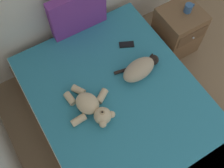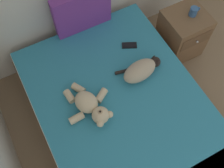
{
  "view_description": "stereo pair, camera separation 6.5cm",
  "coord_description": "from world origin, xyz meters",
  "px_view_note": "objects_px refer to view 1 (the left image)",
  "views": [
    {
      "loc": [
        0.47,
        2.68,
        2.69
      ],
      "look_at": [
        1.06,
        3.66,
        0.54
      ],
      "focal_mm": 43.66,
      "sensor_mm": 36.0,
      "label": 1
    },
    {
      "loc": [
        0.52,
        2.65,
        2.69
      ],
      "look_at": [
        1.06,
        3.66,
        0.54
      ],
      "focal_mm": 43.66,
      "sensor_mm": 36.0,
      "label": 2
    }
  ],
  "objects_px": {
    "cat": "(140,68)",
    "cell_phone": "(127,45)",
    "bed": "(124,116)",
    "patterned_cushion": "(78,12)",
    "teddy_bear": "(92,107)",
    "nightstand": "(177,31)",
    "mug": "(188,8)"
  },
  "relations": [
    {
      "from": "bed",
      "to": "mug",
      "type": "xyz_separation_m",
      "value": [
        1.1,
        0.53,
        0.37
      ]
    },
    {
      "from": "bed",
      "to": "mug",
      "type": "relative_size",
      "value": 17.48
    },
    {
      "from": "cat",
      "to": "nightstand",
      "type": "bearing_deg",
      "value": 23.13
    },
    {
      "from": "cat",
      "to": "nightstand",
      "type": "xyz_separation_m",
      "value": [
        0.75,
        0.32,
        -0.27
      ]
    },
    {
      "from": "patterned_cushion",
      "to": "mug",
      "type": "xyz_separation_m",
      "value": [
        1.03,
        -0.45,
        -0.09
      ]
    },
    {
      "from": "bed",
      "to": "patterned_cushion",
      "type": "bearing_deg",
      "value": 85.56
    },
    {
      "from": "cell_phone",
      "to": "mug",
      "type": "height_order",
      "value": "mug"
    },
    {
      "from": "bed",
      "to": "nightstand",
      "type": "xyz_separation_m",
      "value": [
        1.05,
        0.53,
        0.04
      ]
    },
    {
      "from": "cell_phone",
      "to": "nightstand",
      "type": "height_order",
      "value": "nightstand"
    },
    {
      "from": "mug",
      "to": "cell_phone",
      "type": "bearing_deg",
      "value": 178.81
    },
    {
      "from": "teddy_bear",
      "to": "mug",
      "type": "distance_m",
      "value": 1.43
    },
    {
      "from": "patterned_cushion",
      "to": "mug",
      "type": "bearing_deg",
      "value": -23.63
    },
    {
      "from": "bed",
      "to": "cell_phone",
      "type": "relative_size",
      "value": 12.75
    },
    {
      "from": "patterned_cushion",
      "to": "cat",
      "type": "height_order",
      "value": "patterned_cushion"
    },
    {
      "from": "teddy_bear",
      "to": "nightstand",
      "type": "height_order",
      "value": "teddy_bear"
    },
    {
      "from": "mug",
      "to": "patterned_cushion",
      "type": "bearing_deg",
      "value": 156.37
    },
    {
      "from": "bed",
      "to": "patterned_cushion",
      "type": "relative_size",
      "value": 3.63
    },
    {
      "from": "bed",
      "to": "cell_phone",
      "type": "bearing_deg",
      "value": 56.03
    },
    {
      "from": "patterned_cushion",
      "to": "teddy_bear",
      "type": "xyz_separation_m",
      "value": [
        -0.34,
        -0.87,
        -0.15
      ]
    },
    {
      "from": "patterned_cushion",
      "to": "nightstand",
      "type": "height_order",
      "value": "patterned_cushion"
    },
    {
      "from": "bed",
      "to": "teddy_bear",
      "type": "relative_size",
      "value": 4.16
    },
    {
      "from": "cat",
      "to": "teddy_bear",
      "type": "height_order",
      "value": "teddy_bear"
    },
    {
      "from": "teddy_bear",
      "to": "cell_phone",
      "type": "bearing_deg",
      "value": 34.55
    },
    {
      "from": "nightstand",
      "to": "teddy_bear",
      "type": "bearing_deg",
      "value": -162.13
    },
    {
      "from": "teddy_bear",
      "to": "mug",
      "type": "xyz_separation_m",
      "value": [
        1.37,
        0.42,
        0.06
      ]
    },
    {
      "from": "patterned_cushion",
      "to": "mug",
      "type": "height_order",
      "value": "patterned_cushion"
    },
    {
      "from": "cat",
      "to": "mug",
      "type": "relative_size",
      "value": 3.64
    },
    {
      "from": "cell_phone",
      "to": "bed",
      "type": "bearing_deg",
      "value": -123.97
    },
    {
      "from": "teddy_bear",
      "to": "mug",
      "type": "height_order",
      "value": "mug"
    },
    {
      "from": "patterned_cushion",
      "to": "mug",
      "type": "distance_m",
      "value": 1.12
    },
    {
      "from": "cat",
      "to": "cell_phone",
      "type": "distance_m",
      "value": 0.35
    },
    {
      "from": "patterned_cushion",
      "to": "cell_phone",
      "type": "distance_m",
      "value": 0.57
    }
  ]
}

